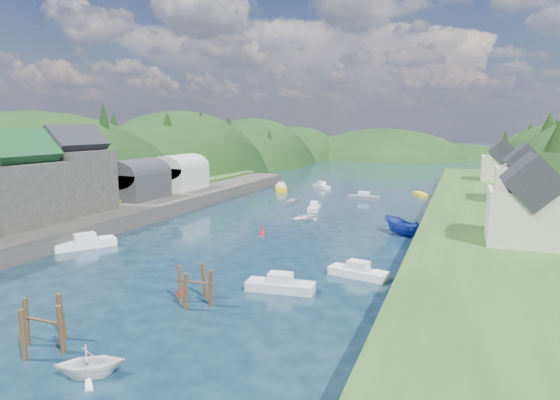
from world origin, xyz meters
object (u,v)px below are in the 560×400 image
at_px(piling_cluster_near, 44,330).
at_px(channel_buoy_near, 180,289).
at_px(piling_cluster_far, 195,289).
at_px(channel_buoy_far, 262,230).

bearing_deg(piling_cluster_near, channel_buoy_near, 76.59).
xyz_separation_m(piling_cluster_near, piling_cluster_far, (4.55, 9.58, -0.11)).
relative_size(piling_cluster_near, channel_buoy_far, 3.26).
distance_m(piling_cluster_near, channel_buoy_near, 10.96).
relative_size(piling_cluster_near, channel_buoy_near, 3.26).
height_order(channel_buoy_near, channel_buoy_far, same).
distance_m(channel_buoy_near, channel_buoy_far, 21.91).
bearing_deg(channel_buoy_near, piling_cluster_near, -103.41).
relative_size(piling_cluster_far, channel_buoy_far, 3.07).
xyz_separation_m(piling_cluster_far, channel_buoy_far, (-4.49, 22.83, -0.64)).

